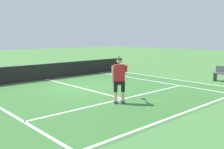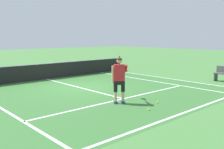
% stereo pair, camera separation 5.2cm
% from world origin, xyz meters
% --- Properties ---
extents(ground_plane, '(80.00, 80.00, 0.00)m').
position_xyz_m(ground_plane, '(0.00, 0.00, 0.00)').
color(ground_plane, '#477F3D').
extents(court_inner_surface, '(10.98, 9.48, 0.00)m').
position_xyz_m(court_inner_surface, '(0.00, -1.41, 0.00)').
color(court_inner_surface, '#387033').
rests_on(court_inner_surface, ground).
extents(line_baseline, '(10.98, 0.10, 0.01)m').
position_xyz_m(line_baseline, '(0.00, -5.95, 0.00)').
color(line_baseline, white).
rests_on(line_baseline, ground).
extents(line_service, '(8.23, 0.10, 0.01)m').
position_xyz_m(line_service, '(0.00, -3.27, 0.00)').
color(line_service, white).
rests_on(line_service, ground).
extents(line_centre_service, '(0.10, 6.40, 0.01)m').
position_xyz_m(line_centre_service, '(0.00, -0.07, 0.00)').
color(line_centre_service, white).
rests_on(line_centre_service, ground).
extents(line_singles_left, '(0.10, 9.08, 0.01)m').
position_xyz_m(line_singles_left, '(-4.12, -1.41, 0.00)').
color(line_singles_left, white).
rests_on(line_singles_left, ground).
extents(line_singles_right, '(0.10, 9.08, 0.01)m').
position_xyz_m(line_singles_right, '(4.12, -1.41, 0.00)').
color(line_singles_right, white).
rests_on(line_singles_right, ground).
extents(line_doubles_right, '(0.10, 9.08, 0.01)m').
position_xyz_m(line_doubles_right, '(5.49, -1.41, 0.00)').
color(line_doubles_right, white).
rests_on(line_doubles_right, ground).
extents(tennis_net, '(11.96, 0.08, 1.07)m').
position_xyz_m(tennis_net, '(0.00, 3.13, 0.50)').
color(tennis_net, '#333338').
rests_on(tennis_net, ground).
extents(tennis_player, '(1.09, 0.86, 1.71)m').
position_xyz_m(tennis_player, '(-0.59, -3.65, 0.99)').
color(tennis_player, navy).
rests_on(tennis_player, ground).
extents(tennis_ball_near_feet, '(0.07, 0.07, 0.07)m').
position_xyz_m(tennis_ball_near_feet, '(-0.50, -4.99, 0.03)').
color(tennis_ball_near_feet, '#CCE02D').
rests_on(tennis_ball_near_feet, ground).
extents(tennis_ball_by_baseline, '(0.07, 0.07, 0.07)m').
position_xyz_m(tennis_ball_by_baseline, '(0.48, -4.61, 0.03)').
color(tennis_ball_by_baseline, '#CCE02D').
rests_on(tennis_ball_by_baseline, ground).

